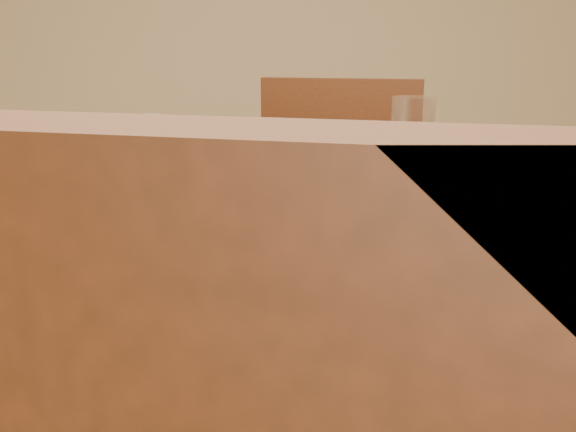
# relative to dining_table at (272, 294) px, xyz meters

# --- Properties ---
(dining_table) EXTENTS (0.90, 1.40, 0.75)m
(dining_table) POSITION_rel_dining_table_xyz_m (0.00, 0.00, 0.00)
(dining_table) COLOR #442411
(dining_table) RESTS_ON ground_plane
(chair_far) EXTENTS (0.50, 0.51, 0.90)m
(chair_far) POSITION_rel_dining_table_xyz_m (0.20, 0.87, -0.17)
(chair_far) COLOR black
(chair_far) RESTS_ON ground_plane
(salad_plate) EXTENTS (0.31, 0.30, 0.09)m
(salad_plate) POSITION_rel_dining_table_xyz_m (0.03, -0.22, 0.13)
(salad_plate) COLOR silver
(salad_plate) RESTS_ON dining_table
(bread_plate) EXTENTS (0.16, 0.16, 0.08)m
(bread_plate) POSITION_rel_dining_table_xyz_m (-0.06, 0.06, 0.13)
(bread_plate) COLOR silver
(bread_plate) RESTS_ON dining_table
(tomato_bowl) EXTENTS (0.13, 0.13, 0.04)m
(tomato_bowl) POSITION_rel_dining_table_xyz_m (0.26, 0.06, 0.12)
(tomato_bowl) COLOR silver
(tomato_bowl) RESTS_ON dining_table
(drinking_glass) EXTENTS (0.08, 0.08, 0.14)m
(drinking_glass) POSITION_rel_dining_table_xyz_m (0.26, 0.36, 0.16)
(drinking_glass) COLOR silver
(drinking_glass) RESTS_ON dining_table
(napkin_holder) EXTENTS (0.11, 0.07, 0.13)m
(napkin_holder) POSITION_rel_dining_table_xyz_m (-0.23, 0.12, 0.17)
(napkin_holder) COLOR white
(napkin_holder) RESTS_ON dining_table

